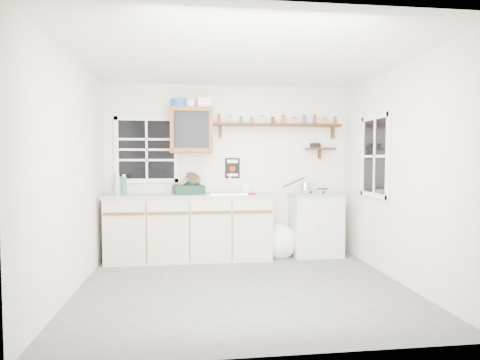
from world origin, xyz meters
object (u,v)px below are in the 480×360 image
dish_rack (190,187)px  hotplate (314,191)px  main_cabinet (190,227)px  right_cabinet (315,224)px  upper_cabinet (192,130)px  spice_shelf (279,124)px

dish_rack → hotplate: 1.81m
main_cabinet → right_cabinet: (1.83, 0.03, -0.01)m
main_cabinet → dish_rack: 0.56m
upper_cabinet → hotplate: 1.98m
hotplate → main_cabinet: bearing=-177.3°
main_cabinet → spice_shelf: 1.99m
spice_shelf → right_cabinet: bearing=-20.1°
right_cabinet → upper_cabinet: size_ratio=1.40×
dish_rack → hotplate: (1.81, -0.05, -0.07)m
right_cabinet → dish_rack: (-1.84, 0.03, 0.56)m
right_cabinet → hotplate: (-0.03, -0.02, 0.49)m
right_cabinet → spice_shelf: bearing=159.9°
upper_cabinet → dish_rack: bearing=-112.3°
dish_rack → main_cabinet: bearing=-102.1°
right_cabinet → dish_rack: 1.92m
right_cabinet → dish_rack: dish_rack is taller
right_cabinet → hotplate: bearing=-145.5°
main_cabinet → dish_rack: dish_rack is taller
dish_rack → hotplate: bearing=-14.6°
right_cabinet → hotplate: 0.49m
spice_shelf → hotplate: bearing=-23.2°
main_cabinet → spice_shelf: (1.32, 0.21, 1.47)m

